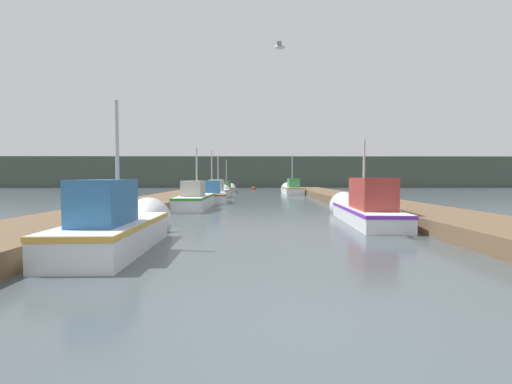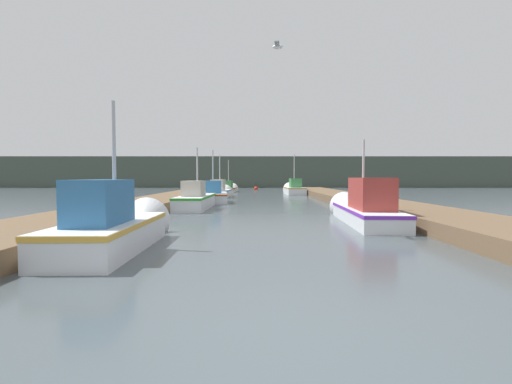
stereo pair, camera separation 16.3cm
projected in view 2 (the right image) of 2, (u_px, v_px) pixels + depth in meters
ground_plane at (286, 347)px, 3.13m from camera, size 200.00×200.00×0.00m
dock_left at (160, 201)px, 19.10m from camera, size 2.89×40.00×0.43m
dock_right at (362, 201)px, 19.11m from camera, size 2.89×40.00×0.43m
distant_shore_ridge at (257, 173)px, 59.07m from camera, size 120.00×16.00×4.69m
fishing_boat_0 at (117, 226)px, 7.61m from camera, size 1.50×4.50×3.55m
fishing_boat_1 at (361, 208)px, 12.10m from camera, size 1.70×6.29×3.23m
fishing_boat_2 at (198, 199)px, 17.70m from camera, size 1.39×6.15×3.36m
fishing_boat_3 at (213, 195)px, 21.63m from camera, size 2.09×4.52×3.76m
fishing_boat_4 at (220, 192)px, 26.90m from camera, size 1.62×5.55×3.68m
fishing_boat_5 at (293, 189)px, 31.84m from camera, size 1.74×4.83×4.07m
fishing_boat_6 at (229, 188)px, 36.63m from camera, size 1.74×6.16×3.81m
mooring_piling_0 at (360, 199)px, 15.04m from camera, size 0.32×0.32×1.23m
mooring_piling_1 at (300, 185)px, 35.92m from camera, size 0.32×0.32×1.40m
channel_buoy at (256, 188)px, 43.35m from camera, size 0.51×0.51×1.01m
seagull_lead at (277, 47)px, 9.07m from camera, size 0.30×0.56×0.12m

